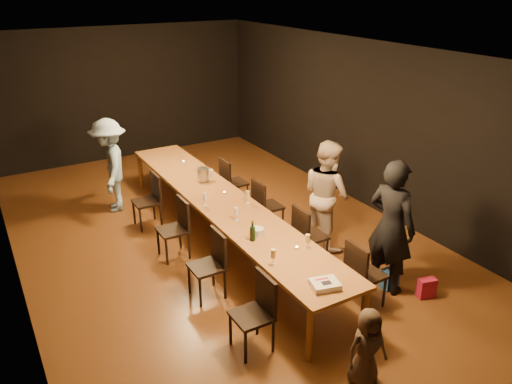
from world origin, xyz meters
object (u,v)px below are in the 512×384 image
man_blue (111,166)px  ice_bucket (203,175)px  chair_left_0 (251,315)px  woman_birthday (391,227)px  table (222,203)px  chair_left_3 (146,201)px  champagne_bottle (253,230)px  chair_right_2 (268,206)px  chair_right_1 (311,235)px  child (367,348)px  chair_right_3 (234,182)px  chair_left_1 (206,266)px  chair_left_2 (172,230)px  chair_right_0 (366,273)px  plate_stack (257,232)px  woman_tan (327,194)px  birthday_cake (325,284)px

man_blue → ice_bucket: man_blue is taller
chair_left_0 → woman_birthday: (2.21, 0.14, 0.48)m
table → chair_left_3: (-0.85, 1.20, -0.24)m
table → ice_bucket: (0.09, 0.90, 0.16)m
chair_left_3 → champagne_bottle: champagne_bottle is taller
chair_right_2 → chair_right_1: bearing=-0.0°
child → chair_right_3: bearing=89.4°
chair_left_0 → woman_birthday: bearing=-86.3°
chair_right_3 → chair_left_1: 2.94m
woman_birthday → chair_left_2: bearing=31.6°
chair_right_0 → ice_bucket: 3.41m
plate_stack → ice_bucket: bearing=85.2°
chair_right_3 → child: 4.76m
woman_tan → chair_left_1: bearing=99.6°
chair_left_1 → ice_bucket: ice_bucket is taller
chair_right_3 → ice_bucket: size_ratio=4.06×
chair_right_1 → chair_right_2: 1.20m
woman_birthday → man_blue: (-2.51, 4.42, -0.08)m
chair_right_0 → child: (-0.93, -1.06, -0.01)m
chair_left_0 → man_blue: (-0.30, 4.56, 0.39)m
woman_birthday → chair_left_1: bearing=51.7°
woman_tan → woman_birthday: bearing=179.0°
chair_right_1 → plate_stack: 1.00m
chair_right_1 → ice_bucket: ice_bucket is taller
plate_stack → woman_birthday: bearing=-34.6°
table → man_blue: size_ratio=3.50×
chair_left_0 → ice_bucket: 3.45m
chair_right_3 → woman_birthday: woman_birthday is taller
table → chair_left_1: size_ratio=6.45×
woman_tan → child: size_ratio=1.90×
man_blue → champagne_bottle: size_ratio=5.71×
chair_left_2 → child: 3.55m
man_blue → plate_stack: 3.57m
chair_right_1 → chair_right_3: (0.00, 2.40, 0.00)m
child → birthday_cake: (0.02, 0.76, 0.33)m
chair_left_1 → ice_bucket: (0.94, 2.10, 0.40)m
champagne_bottle → birthday_cake: bearing=-83.2°
man_blue → child: size_ratio=1.87×
woman_tan → ice_bucket: (-1.31, 1.73, -0.00)m
chair_right_0 → champagne_bottle: size_ratio=3.10×
chair_left_2 → chair_right_3: bearing=-54.8°
child → table: bearing=99.4°
woman_tan → child: 3.04m
table → chair_left_2: bearing=180.0°
chair_right_1 → champagne_bottle: size_ratio=3.10×
chair_left_0 → chair_left_3: same height
chair_left_1 → chair_right_1: bearing=-90.0°
birthday_cake → chair_left_3: bearing=115.5°
chair_right_1 → chair_left_0: (-1.70, -1.20, 0.00)m
birthday_cake → chair_right_2: bearing=85.4°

